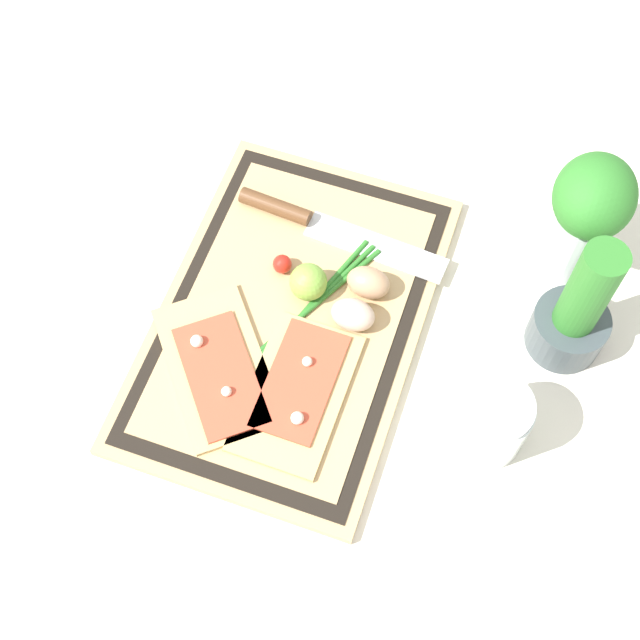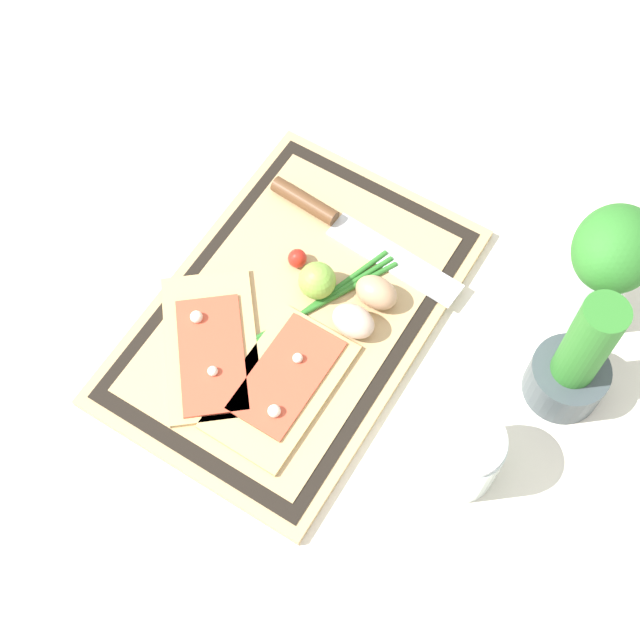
# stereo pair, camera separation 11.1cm
# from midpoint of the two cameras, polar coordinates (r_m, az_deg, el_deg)

# --- Properties ---
(ground_plane) EXTENTS (6.00, 6.00, 0.00)m
(ground_plane) POSITION_cam_midpoint_polar(r_m,az_deg,el_deg) (1.15, 1.02, -0.09)
(ground_plane) COLOR silver
(cutting_board) EXTENTS (0.49, 0.33, 0.02)m
(cutting_board) POSITION_cam_midpoint_polar(r_m,az_deg,el_deg) (1.14, 1.02, 0.10)
(cutting_board) COLOR tan
(cutting_board) RESTS_ON ground_plane
(pizza_slice_near) EXTENTS (0.23, 0.22, 0.02)m
(pizza_slice_near) POSITION_cam_midpoint_polar(r_m,az_deg,el_deg) (1.11, -4.18, -2.01)
(pizza_slice_near) COLOR tan
(pizza_slice_near) RESTS_ON cutting_board
(pizza_slice_far) EXTENTS (0.20, 0.12, 0.02)m
(pizza_slice_far) POSITION_cam_midpoint_polar(r_m,az_deg,el_deg) (1.09, 0.47, -4.42)
(pizza_slice_far) COLOR tan
(pizza_slice_far) RESTS_ON cutting_board
(knife) EXTENTS (0.05, 0.29, 0.02)m
(knife) POSITION_cam_midpoint_polar(r_m,az_deg,el_deg) (1.20, 3.50, 6.19)
(knife) COLOR silver
(knife) RESTS_ON cutting_board
(egg_brown) EXTENTS (0.04, 0.06, 0.04)m
(egg_brown) POSITION_cam_midpoint_polar(r_m,az_deg,el_deg) (1.13, 6.43, 1.49)
(egg_brown) COLOR tan
(egg_brown) RESTS_ON cutting_board
(egg_pink) EXTENTS (0.04, 0.06, 0.04)m
(egg_pink) POSITION_cam_midpoint_polar(r_m,az_deg,el_deg) (1.11, 5.00, -0.34)
(egg_pink) COLOR beige
(egg_pink) RESTS_ON cutting_board
(lime) EXTENTS (0.05, 0.05, 0.05)m
(lime) POSITION_cam_midpoint_polar(r_m,az_deg,el_deg) (1.13, 2.62, 2.27)
(lime) COLOR #7FB742
(lime) RESTS_ON cutting_board
(cherry_tomato_red) EXTENTS (0.02, 0.02, 0.02)m
(cherry_tomato_red) POSITION_cam_midpoint_polar(r_m,az_deg,el_deg) (1.16, 1.27, 3.71)
(cherry_tomato_red) COLOR red
(cherry_tomato_red) RESTS_ON cutting_board
(scallion_bunch) EXTENTS (0.28, 0.14, 0.01)m
(scallion_bunch) POSITION_cam_midpoint_polar(r_m,az_deg,el_deg) (1.13, 1.52, 0.00)
(scallion_bunch) COLOR #2D7528
(scallion_bunch) RESTS_ON cutting_board
(herb_pot) EXTENTS (0.09, 0.09, 0.21)m
(herb_pot) POSITION_cam_midpoint_polar(r_m,az_deg,el_deg) (1.10, 18.79, -3.04)
(herb_pot) COLOR #3D474C
(herb_pot) RESTS_ON ground_plane
(sauce_jar) EXTENTS (0.09, 0.09, 0.10)m
(sauce_jar) POSITION_cam_midpoint_polar(r_m,az_deg,el_deg) (1.05, 12.10, -8.81)
(sauce_jar) COLOR silver
(sauce_jar) RESTS_ON ground_plane
(herb_glass) EXTENTS (0.11, 0.10, 0.20)m
(herb_glass) POSITION_cam_midpoint_polar(r_m,az_deg,el_deg) (1.12, 20.63, 3.04)
(herb_glass) COLOR silver
(herb_glass) RESTS_ON ground_plane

